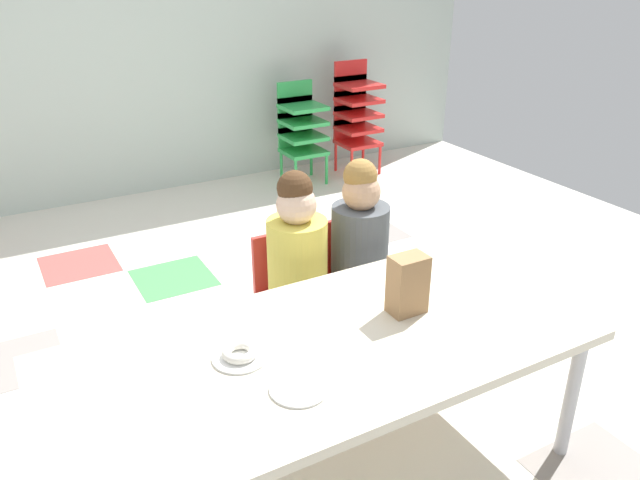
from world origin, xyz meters
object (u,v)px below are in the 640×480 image
at_px(paper_bag_brown, 408,284).
at_px(paper_plate_center_table, 299,388).
at_px(craft_table, 325,354).
at_px(seated_child_near_camera, 296,253).
at_px(donut_powdered_on_plate, 240,352).
at_px(kid_chair_red_stack, 356,112).
at_px(kid_chair_green_stack, 301,126).
at_px(paper_plate_near_edge, 240,357).
at_px(seated_child_middle_seat, 359,238).

relative_size(paper_bag_brown, paper_plate_center_table, 1.22).
bearing_deg(craft_table, paper_plate_center_table, -137.43).
height_order(seated_child_near_camera, donut_powdered_on_plate, seated_child_near_camera).
height_order(craft_table, kid_chair_red_stack, kid_chair_red_stack).
xyz_separation_m(kid_chair_green_stack, paper_plate_center_table, (-1.59, -3.03, 0.10)).
bearing_deg(paper_bag_brown, paper_plate_center_table, -159.29).
distance_m(craft_table, donut_powdered_on_plate, 0.29).
bearing_deg(kid_chair_green_stack, kid_chair_red_stack, 0.03).
xyz_separation_m(kid_chair_green_stack, paper_plate_near_edge, (-1.68, -2.80, 0.10)).
relative_size(seated_child_middle_seat, kid_chair_green_stack, 1.15).
relative_size(paper_bag_brown, donut_powdered_on_plate, 1.93).
distance_m(paper_plate_near_edge, donut_powdered_on_plate, 0.02).
height_order(seated_child_middle_seat, donut_powdered_on_plate, seated_child_middle_seat).
bearing_deg(donut_powdered_on_plate, paper_plate_center_table, -68.14).
relative_size(craft_table, paper_bag_brown, 8.27).
height_order(kid_chair_green_stack, kid_chair_red_stack, kid_chair_red_stack).
relative_size(seated_child_middle_seat, paper_plate_near_edge, 5.10).
distance_m(kid_chair_green_stack, paper_plate_near_edge, 3.27).
xyz_separation_m(kid_chair_red_stack, donut_powdered_on_plate, (-2.20, -2.80, 0.06)).
bearing_deg(paper_plate_near_edge, paper_plate_center_table, -68.14).
height_order(paper_plate_near_edge, donut_powdered_on_plate, donut_powdered_on_plate).
relative_size(kid_chair_green_stack, donut_powdered_on_plate, 7.02).
distance_m(kid_chair_green_stack, paper_bag_brown, 3.02).
relative_size(seated_child_near_camera, paper_bag_brown, 4.17).
height_order(seated_child_near_camera, kid_chair_red_stack, seated_child_near_camera).
bearing_deg(seated_child_middle_seat, kid_chair_green_stack, 68.74).
bearing_deg(paper_plate_center_table, craft_table, 42.57).
bearing_deg(paper_plate_near_edge, donut_powdered_on_plate, 180.00).
bearing_deg(craft_table, kid_chair_green_stack, 63.81).
xyz_separation_m(seated_child_middle_seat, paper_plate_near_edge, (-0.82, -0.59, 0.00)).
bearing_deg(paper_plate_center_table, seated_child_middle_seat, 48.24).
relative_size(kid_chair_red_stack, paper_plate_center_table, 5.11).
bearing_deg(donut_powdered_on_plate, paper_bag_brown, -2.35).
height_order(paper_plate_center_table, donut_powdered_on_plate, donut_powdered_on_plate).
relative_size(seated_child_near_camera, kid_chair_red_stack, 1.00).
xyz_separation_m(seated_child_near_camera, kid_chair_red_stack, (1.70, 2.21, -0.04)).
distance_m(seated_child_near_camera, kid_chair_red_stack, 2.79).
bearing_deg(paper_plate_center_table, paper_bag_brown, 20.71).
xyz_separation_m(seated_child_near_camera, paper_plate_center_table, (-0.41, -0.82, 0.00)).
distance_m(craft_table, seated_child_near_camera, 0.69).
height_order(craft_table, donut_powdered_on_plate, donut_powdered_on_plate).
distance_m(paper_bag_brown, paper_plate_near_edge, 0.64).
bearing_deg(donut_powdered_on_plate, seated_child_near_camera, 49.33).
height_order(kid_chair_red_stack, paper_bag_brown, kid_chair_red_stack).
bearing_deg(seated_child_near_camera, paper_plate_center_table, -116.74).
bearing_deg(seated_child_near_camera, seated_child_middle_seat, -0.00).
height_order(kid_chair_green_stack, donut_powdered_on_plate, kid_chair_green_stack).
height_order(paper_bag_brown, paper_plate_center_table, paper_bag_brown).
height_order(seated_child_middle_seat, kid_chair_red_stack, seated_child_middle_seat).
height_order(seated_child_near_camera, paper_plate_center_table, seated_child_near_camera).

